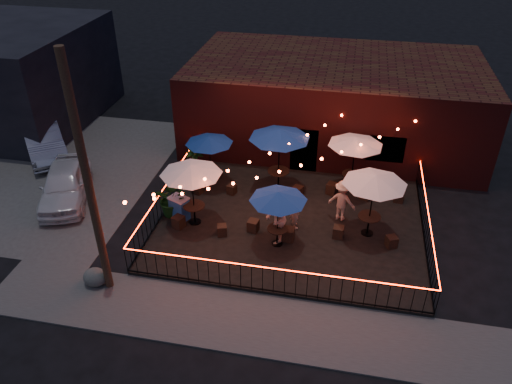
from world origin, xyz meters
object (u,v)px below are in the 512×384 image
utility_pole (88,184)px  boulder (95,277)px  cafe_table_1 (209,140)px  cafe_table_4 (375,180)px  cafe_table_5 (356,142)px  cafe_table_3 (280,135)px  cooler (179,208)px  cafe_table_0 (191,170)px  cafe_table_2 (278,197)px

utility_pole → boulder: bearing=-177.4°
utility_pole → boulder: (-0.47, -0.02, -3.67)m
cafe_table_1 → cafe_table_4: size_ratio=0.99×
cafe_table_5 → cafe_table_3: bearing=-170.6°
cafe_table_5 → cooler: (-6.45, -3.45, -1.79)m
cafe_table_5 → cooler: cafe_table_5 is taller
utility_pole → cafe_table_3: utility_pole is taller
cafe_table_4 → boulder: bearing=-153.3°
cafe_table_0 → cafe_table_5: cafe_table_0 is taller
cafe_table_4 → cooler: bearing=-176.4°
cafe_table_1 → cafe_table_5: size_ratio=0.96×
cafe_table_2 → cooler: cafe_table_2 is taller
utility_pole → cafe_table_4: 9.55m
cafe_table_1 → cafe_table_0: bearing=-86.5°
cafe_table_1 → cafe_table_2: 5.10m
cafe_table_1 → cafe_table_4: bearing=-19.7°
cafe_table_3 → cooler: bearing=-139.1°
cafe_table_0 → cafe_table_4: bearing=5.1°
cafe_table_2 → cafe_table_4: size_ratio=0.92×
cafe_table_2 → cooler: (-3.98, 0.83, -1.56)m
cafe_table_2 → cafe_table_4: (3.22, 1.29, 0.29)m
cafe_table_0 → cafe_table_2: 3.41m
cafe_table_0 → cafe_table_5: 6.82m
cafe_table_3 → cafe_table_4: cafe_table_3 is taller
cafe_table_2 → cafe_table_1: bearing=133.6°
cafe_table_2 → cooler: size_ratio=2.54×
cafe_table_0 → cafe_table_3: size_ratio=0.88×
cooler → boulder: size_ratio=1.14×
cafe_table_3 → cafe_table_4: size_ratio=1.26×
cafe_table_3 → cafe_table_2: bearing=-81.4°
cafe_table_0 → cafe_table_5: (5.80, 3.58, -0.05)m
cafe_table_3 → cafe_table_4: (3.79, -2.49, -0.21)m
cafe_table_2 → boulder: 6.67m
cafe_table_3 → cooler: (-3.41, -2.95, -2.06)m
cafe_table_3 → boulder: size_ratio=3.96×
boulder → cafe_table_3: bearing=54.1°
cafe_table_0 → cafe_table_3: (2.76, 3.08, 0.22)m
utility_pole → cafe_table_5: bearing=44.3°
cafe_table_0 → boulder: 4.94m
utility_pole → boulder: utility_pole is taller
cafe_table_2 → cafe_table_3: cafe_table_3 is taller
boulder → utility_pole: bearing=2.6°
cafe_table_1 → cafe_table_3: cafe_table_3 is taller
utility_pole → cafe_table_2: (5.11, 3.12, -1.80)m
cafe_table_0 → cafe_table_4: size_ratio=1.11×
cafe_table_4 → cafe_table_2: bearing=-158.3°
cafe_table_5 → boulder: 11.15m
cafe_table_2 → cafe_table_3: (-0.57, 3.78, 0.49)m
cafe_table_2 → boulder: cafe_table_2 is taller
cooler → cafe_table_1: bearing=105.3°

